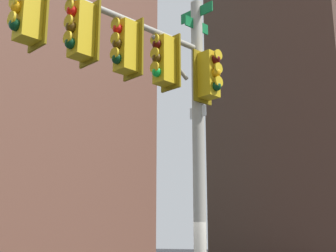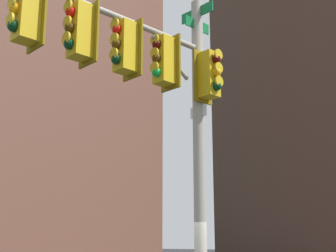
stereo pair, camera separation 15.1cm
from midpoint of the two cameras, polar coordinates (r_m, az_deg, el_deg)
The scene contains 2 objects.
signal_pole_assembly at distance 9.22m, azimuth -1.31°, elevation 4.72°, with size 4.97×1.46×7.40m.
building_brick_midblock at distance 65.14m, azimuth 16.28°, elevation 4.41°, with size 19.55×16.73×43.73m, color #4C3328.
Camera 2 is at (-7.69, -5.09, 2.13)m, focal length 50.17 mm.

